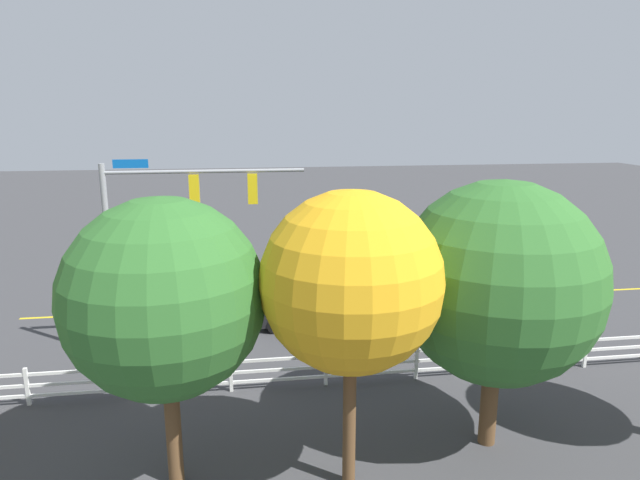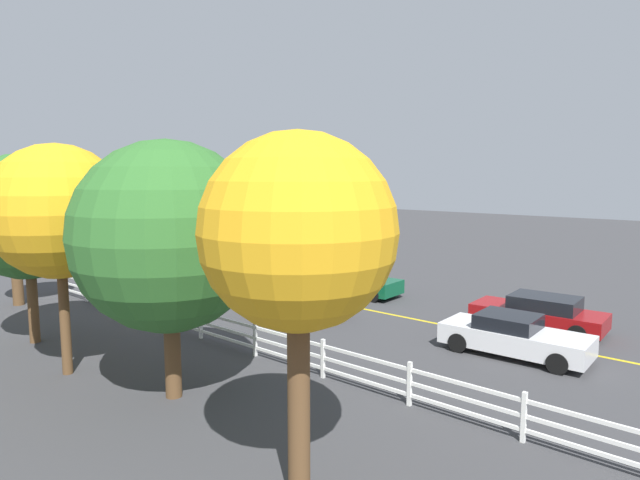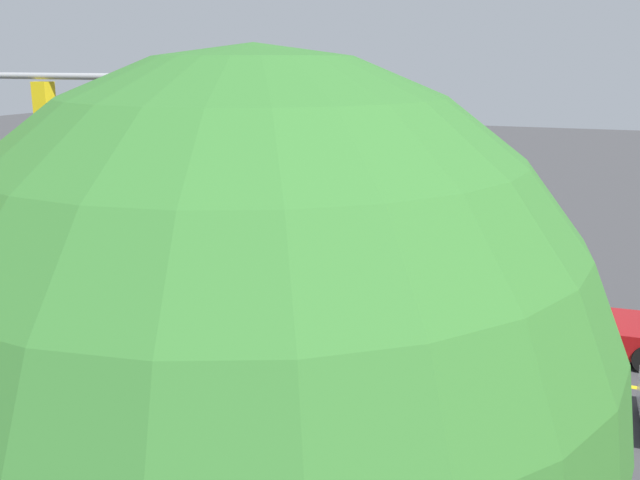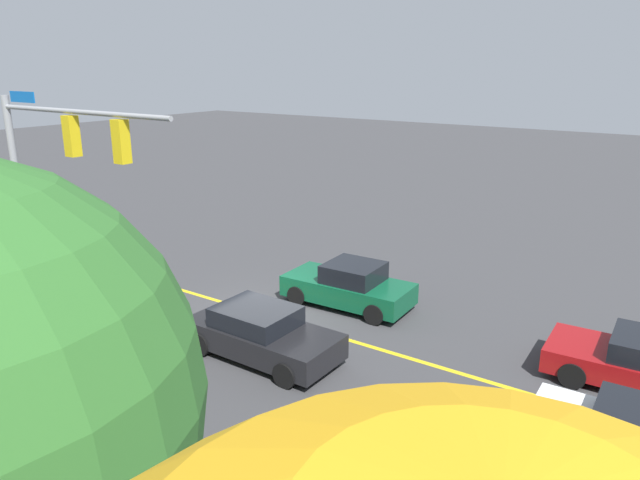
{
  "view_description": "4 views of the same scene",
  "coord_description": "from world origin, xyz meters",
  "px_view_note": "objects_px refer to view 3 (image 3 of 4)",
  "views": [
    {
      "loc": [
        0.82,
        22.76,
        8.3
      ],
      "look_at": [
        -2.38,
        0.19,
        2.94
      ],
      "focal_mm": 31.07,
      "sensor_mm": 36.0,
      "label": 1
    },
    {
      "loc": [
        -16.96,
        18.62,
        5.85
      ],
      "look_at": [
        -1.04,
        0.06,
        2.87
      ],
      "focal_mm": 29.95,
      "sensor_mm": 36.0,
      "label": 2
    },
    {
      "loc": [
        -7.24,
        15.04,
        6.66
      ],
      "look_at": [
        -1.67,
        0.51,
        2.68
      ],
      "focal_mm": 39.83,
      "sensor_mm": 36.0,
      "label": 3
    },
    {
      "loc": [
        -10.97,
        12.93,
        7.46
      ],
      "look_at": [
        -2.29,
        0.34,
        2.9
      ],
      "focal_mm": 33.26,
      "sensor_mm": 36.0,
      "label": 4
    }
  ],
  "objects_px": {
    "pedestrian": "(38,332)",
    "tree_4": "(261,400)",
    "car_1": "(292,349)",
    "car_2": "(357,290)"
  },
  "relations": [
    {
      "from": "pedestrian",
      "to": "tree_4",
      "type": "bearing_deg",
      "value": -65.2
    },
    {
      "from": "pedestrian",
      "to": "tree_4",
      "type": "distance_m",
      "value": 11.73
    },
    {
      "from": "car_1",
      "to": "pedestrian",
      "type": "relative_size",
      "value": 2.49
    },
    {
      "from": "car_1",
      "to": "pedestrian",
      "type": "distance_m",
      "value": 5.51
    },
    {
      "from": "pedestrian",
      "to": "car_2",
      "type": "bearing_deg",
      "value": 21.55
    },
    {
      "from": "car_1",
      "to": "car_2",
      "type": "distance_m",
      "value": 4.24
    },
    {
      "from": "car_2",
      "to": "pedestrian",
      "type": "bearing_deg",
      "value": 45.89
    },
    {
      "from": "car_1",
      "to": "car_2",
      "type": "bearing_deg",
      "value": 89.35
    },
    {
      "from": "tree_4",
      "to": "car_2",
      "type": "bearing_deg",
      "value": -75.09
    },
    {
      "from": "car_1",
      "to": "pedestrian",
      "type": "xyz_separation_m",
      "value": [
        5.24,
        1.69,
        0.26
      ]
    }
  ]
}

